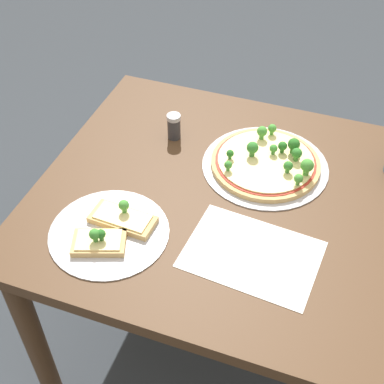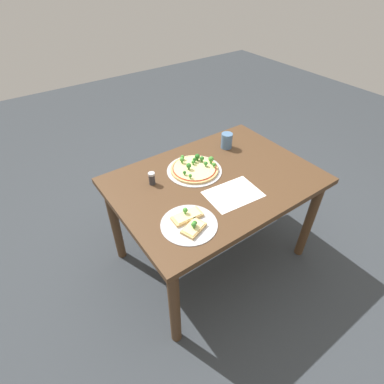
{
  "view_description": "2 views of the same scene",
  "coord_description": "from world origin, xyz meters",
  "views": [
    {
      "loc": [
        0.13,
        -0.95,
        1.65
      ],
      "look_at": [
        -0.2,
        -0.04,
        0.72
      ],
      "focal_mm": 50.0,
      "sensor_mm": 36.0,
      "label": 1
    },
    {
      "loc": [
        -0.94,
        -1.08,
        1.78
      ],
      "look_at": [
        -0.2,
        -0.04,
        0.72
      ],
      "focal_mm": 28.0,
      "sensor_mm": 36.0,
      "label": 2
    }
  ],
  "objects": [
    {
      "name": "condiment_shaker",
      "position": [
        -0.33,
        0.17,
        0.74
      ],
      "size": [
        0.04,
        0.04,
        0.08
      ],
      "color": "#333338",
      "rests_on": "dining_table"
    },
    {
      "name": "pizza_tray_slice",
      "position": [
        -0.34,
        -0.22,
        0.71
      ],
      "size": [
        0.29,
        0.29,
        0.06
      ],
      "color": "#B7B7BC",
      "rests_on": "dining_table"
    },
    {
      "name": "paper_menu",
      "position": [
        -0.01,
        -0.17,
        0.7
      ],
      "size": [
        0.32,
        0.24,
        0.0
      ],
      "primitive_type": "cube",
      "rotation": [
        0.0,
        0.0,
        -0.08
      ],
      "color": "white",
      "rests_on": "dining_table"
    },
    {
      "name": "ground_plane",
      "position": [
        0.0,
        0.0,
        0.0
      ],
      "size": [
        8.0,
        8.0,
        0.0
      ],
      "primitive_type": "plane",
      "color": "#33383D"
    },
    {
      "name": "drinking_cup",
      "position": [
        0.29,
        0.24,
        0.75
      ],
      "size": [
        0.08,
        0.08,
        0.1
      ],
      "primitive_type": "cylinder",
      "color": "#4C7099",
      "rests_on": "dining_table"
    },
    {
      "name": "pizza_tray_whole",
      "position": [
        -0.05,
        0.14,
        0.71
      ],
      "size": [
        0.34,
        0.34,
        0.07
      ],
      "color": "#B7B7BC",
      "rests_on": "dining_table"
    },
    {
      "name": "dining_table",
      "position": [
        0.0,
        0.0,
        0.61
      ],
      "size": [
        1.21,
        0.86,
        0.7
      ],
      "color": "#4C331E",
      "rests_on": "ground_plane"
    }
  ]
}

